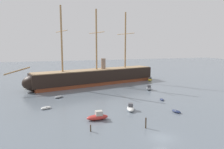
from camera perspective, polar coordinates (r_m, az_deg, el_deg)
ground_plane at (r=38.54m, az=13.80°, el=-16.79°), size 400.00×400.00×0.00m
tall_ship at (r=86.11m, az=-4.27°, el=-0.52°), size 63.19×20.28×30.82m
motorboat_foreground_left at (r=45.62m, az=-4.03°, el=-11.65°), size 4.78×2.09×1.99m
dinghy_foreground_right at (r=52.59m, az=17.53°, el=-9.78°), size 1.64×2.74×0.61m
motorboat_near_centre at (r=51.92m, az=5.20°, el=-9.30°), size 3.13×4.58×1.78m
dinghy_mid_left at (r=55.53m, az=-17.91°, el=-8.84°), size 2.96×2.11×0.64m
dinghy_mid_right at (r=62.88m, az=13.75°, el=-6.77°), size 1.45×2.36×0.52m
dinghy_alongside_bow at (r=65.95m, az=-14.60°, el=-6.05°), size 3.10×2.40×0.67m
motorboat_alongside_stern at (r=76.73m, az=10.28°, el=-3.73°), size 3.51×4.70×1.82m
motorboat_far_left at (r=88.20m, az=-22.74°, el=-2.80°), size 3.68×2.99×1.44m
motorboat_far_right at (r=96.55m, az=10.54°, el=-1.39°), size 3.97×3.81×1.63m
dinghy_distant_centre at (r=94.50m, az=-6.93°, el=-1.73°), size 1.14×1.91×0.42m
mooring_piling_nearest at (r=41.59m, az=9.41°, el=-13.19°), size 0.27×0.27×2.12m
mooring_piling_left_pair at (r=39.95m, az=-5.99°, el=-14.66°), size 0.26×0.26×1.31m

